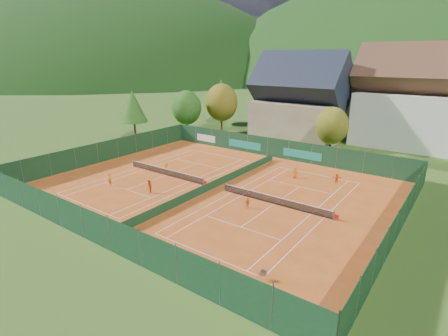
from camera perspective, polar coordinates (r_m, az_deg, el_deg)
ground at (r=41.50m, az=-1.62°, el=-3.34°), size 600.00×600.00×0.00m
clay_pad at (r=41.50m, az=-1.62°, el=-3.31°), size 40.00×32.00×0.01m
court_markings_left at (r=46.52m, az=-9.47°, el=-1.17°), size 11.03×23.83×0.00m
court_markings_right at (r=37.52m, az=8.17°, el=-5.86°), size 11.03×23.83×0.00m
tennis_net_left at (r=46.26m, az=-9.36°, el=-0.62°), size 13.30×0.10×1.02m
tennis_net_right at (r=37.26m, az=8.42°, el=-5.22°), size 13.30×0.10×1.02m
court_divider at (r=41.32m, az=-1.63°, el=-2.67°), size 0.03×28.80×1.00m
fence_north at (r=54.20m, az=8.33°, el=3.23°), size 40.00×0.10×3.00m
fence_south at (r=30.91m, az=-20.26°, el=-9.22°), size 40.00×0.04×3.00m
fence_west at (r=55.00m, az=-18.43°, el=2.74°), size 0.04×32.00×3.00m
fence_east at (r=33.72m, az=26.77°, el=-7.81°), size 0.09×32.00×3.00m
chalet at (r=66.75m, az=12.31°, el=10.28°), size 16.20×12.00×16.00m
hotel_block_a at (r=67.49m, az=29.59°, el=9.12°), size 21.60×11.00×17.25m
tree_west_front at (r=68.84m, az=-6.14°, el=9.76°), size 5.72×5.72×8.69m
tree_west_mid at (r=70.85m, az=-0.40°, el=10.65°), size 6.44×6.44×9.78m
tree_west_back at (r=80.71m, az=-0.48°, el=12.01°), size 5.60×5.60×10.00m
tree_center at (r=56.45m, az=17.21°, el=6.59°), size 5.01×5.01×7.60m
tree_west_side at (r=67.56m, az=-14.62°, el=9.72°), size 5.04×5.04×9.00m
ball_hopper at (r=25.57m, az=6.44°, el=-16.66°), size 0.34×0.34×0.80m
loose_ball_0 at (r=41.65m, az=-15.13°, el=-3.83°), size 0.07×0.07×0.07m
loose_ball_1 at (r=30.34m, az=-4.72°, el=-11.75°), size 0.07×0.07×0.07m
loose_ball_2 at (r=41.29m, az=2.32°, el=-3.39°), size 0.07×0.07×0.07m
player_left_near at (r=44.14m, az=-18.15°, el=-1.86°), size 0.59×0.42×1.53m
player_left_mid at (r=40.68m, az=-12.11°, el=-2.98°), size 0.97×0.94×1.58m
player_left_far at (r=47.29m, az=-9.35°, el=0.04°), size 1.04×0.89×1.40m
player_right_near at (r=36.07m, az=3.88°, el=-5.70°), size 0.58×0.75×1.19m
player_right_far_a at (r=45.56m, az=11.54°, el=-0.78°), size 0.80×0.66×1.40m
player_right_far_b at (r=45.05m, az=17.91°, el=-1.62°), size 1.23×0.82×1.27m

